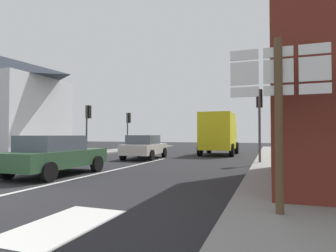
{
  "coord_description": "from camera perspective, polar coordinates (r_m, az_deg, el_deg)",
  "views": [
    {
      "loc": [
        6.25,
        -4.99,
        1.5
      ],
      "look_at": [
        1.64,
        8.04,
        1.92
      ],
      "focal_mm": 30.93,
      "sensor_mm": 36.0,
      "label": 1
    }
  ],
  "objects": [
    {
      "name": "sidewalk_left",
      "position": [
        18.37,
        -25.42,
        -6.02
      ],
      "size": [
        2.43,
        44.0,
        0.14
      ],
      "primitive_type": "cube",
      "color": "gray",
      "rests_on": "ground"
    },
    {
      "name": "lane_centre_stripe",
      "position": [
        12.73,
        -10.18,
        -8.44
      ],
      "size": [
        0.16,
        12.0,
        0.01
      ],
      "primitive_type": "cube",
      "color": "silver",
      "rests_on": "ground"
    },
    {
      "name": "traffic_light_far_left",
      "position": [
        26.16,
        -7.83,
        0.63
      ],
      "size": [
        0.3,
        0.49,
        3.46
      ],
      "color": "#47474C",
      "rests_on": "ground"
    },
    {
      "name": "ground_plane",
      "position": [
        16.31,
        -3.15,
        -7.0
      ],
      "size": [
        80.0,
        80.0,
        0.0
      ],
      "primitive_type": "plane",
      "color": "#232326"
    },
    {
      "name": "sedan_near",
      "position": [
        11.5,
        -21.4,
        -5.29
      ],
      "size": [
        1.97,
        4.2,
        1.47
      ],
      "color": "#2D5133",
      "rests_on": "ground"
    },
    {
      "name": "route_sign_post",
      "position": [
        5.42,
        20.97,
        3.73
      ],
      "size": [
        1.66,
        0.14,
        3.2
      ],
      "color": "brown",
      "rests_on": "ground"
    },
    {
      "name": "sidewalk_right",
      "position": [
        13.07,
        21.42,
        -7.88
      ],
      "size": [
        2.43,
        44.0,
        0.14
      ],
      "primitive_type": "cube",
      "color": "gray",
      "rests_on": "ground"
    },
    {
      "name": "traffic_light_near_right",
      "position": [
        15.21,
        17.58,
        3.22
      ],
      "size": [
        0.3,
        0.49,
        3.77
      ],
      "color": "#47474C",
      "rests_on": "ground"
    },
    {
      "name": "sedan_far",
      "position": [
        18.1,
        -4.66,
        -4.06
      ],
      "size": [
        2.22,
        4.32,
        1.47
      ],
      "color": "beige",
      "rests_on": "ground"
    },
    {
      "name": "traffic_light_near_left",
      "position": [
        20.94,
        -15.51,
        1.42
      ],
      "size": [
        0.3,
        0.49,
        3.54
      ],
      "color": "#47474C",
      "rests_on": "ground"
    },
    {
      "name": "delivery_truck",
      "position": [
        21.76,
        9.98,
        -1.3
      ],
      "size": [
        2.54,
        5.03,
        3.05
      ],
      "color": "yellow",
      "rests_on": "ground"
    },
    {
      "name": "lane_turn_arrow",
      "position": [
        5.36,
        -19.87,
        -17.82
      ],
      "size": [
        1.2,
        2.2,
        0.01
      ],
      "primitive_type": "cube",
      "color": "silver",
      "rests_on": "ground"
    }
  ]
}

